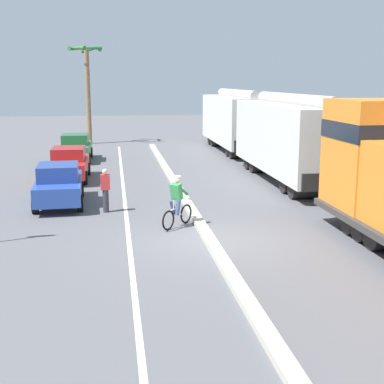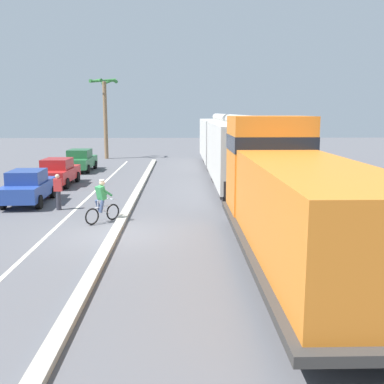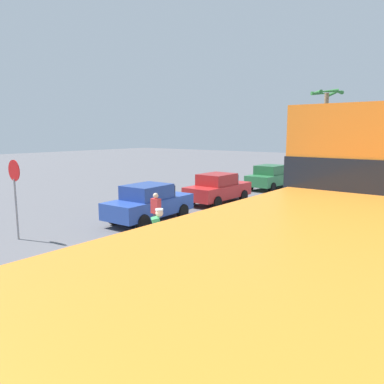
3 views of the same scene
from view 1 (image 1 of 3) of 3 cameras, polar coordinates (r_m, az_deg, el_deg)
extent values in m
plane|color=#56565B|center=(16.31, 1.78, -5.21)|extent=(120.00, 120.00, 0.00)
cube|color=#B2AD9E|center=(22.04, -0.95, -0.49)|extent=(0.36, 36.00, 0.16)
cube|color=silver|center=(21.88, -7.20, -0.87)|extent=(0.14, 36.00, 0.01)
cube|color=orange|center=(18.02, 19.35, 3.73)|extent=(2.80, 2.80, 3.50)
cube|color=black|center=(17.93, 19.53, 6.22)|extent=(2.83, 2.83, 0.56)
cylinder|color=black|center=(18.02, 19.53, -2.60)|extent=(2.40, 1.00, 1.00)
cube|color=beige|center=(25.92, 10.52, 5.81)|extent=(2.90, 10.40, 3.10)
cylinder|color=#AAA7A1|center=(25.80, 10.67, 9.63)|extent=(0.60, 9.88, 0.60)
cube|color=black|center=(31.04, 7.33, 4.64)|extent=(2.61, 0.10, 0.70)
cube|color=black|center=(21.24, 14.93, 1.04)|extent=(2.61, 0.10, 0.70)
cylinder|color=black|center=(29.70, 8.07, 3.33)|extent=(2.46, 0.90, 0.90)
cylinder|color=black|center=(28.66, 8.68, 3.00)|extent=(2.46, 0.90, 0.90)
cylinder|color=black|center=(23.67, 12.44, 1.01)|extent=(2.46, 0.90, 0.90)
cylinder|color=black|center=(22.67, 13.41, 0.49)|extent=(2.46, 0.90, 0.90)
cube|color=beige|center=(37.05, 4.72, 7.71)|extent=(2.90, 10.40, 3.10)
cylinder|color=#ACAAA3|center=(36.97, 4.77, 10.39)|extent=(0.60, 9.88, 0.60)
cube|color=black|center=(42.26, 3.09, 6.61)|extent=(2.61, 0.10, 0.70)
cube|color=black|center=(32.09, 6.80, 4.89)|extent=(2.61, 0.10, 0.70)
cylinder|color=black|center=(40.87, 3.49, 5.72)|extent=(2.46, 0.90, 0.90)
cylinder|color=black|center=(39.80, 3.81, 5.55)|extent=(2.46, 0.90, 0.90)
cylinder|color=black|center=(34.63, 5.67, 4.58)|extent=(2.46, 0.90, 0.90)
cylinder|color=black|center=(33.57, 6.13, 4.35)|extent=(2.46, 0.90, 0.90)
cube|color=#28479E|center=(21.47, -13.99, 0.44)|extent=(1.88, 4.27, 0.70)
cube|color=navy|center=(21.21, -14.10, 2.08)|extent=(1.58, 1.96, 0.60)
cube|color=#1E232D|center=(22.20, -13.96, 2.38)|extent=(1.43, 0.18, 0.51)
cylinder|color=black|center=(22.87, -15.80, 0.13)|extent=(0.25, 0.65, 0.64)
cylinder|color=black|center=(22.78, -11.76, 0.29)|extent=(0.25, 0.65, 0.64)
cylinder|color=black|center=(20.34, -16.39, -1.33)|extent=(0.25, 0.65, 0.64)
cylinder|color=black|center=(20.24, -11.84, -1.16)|extent=(0.25, 0.65, 0.64)
cube|color=red|center=(26.69, -12.94, 2.66)|extent=(1.74, 4.22, 0.70)
cube|color=maroon|center=(26.45, -13.04, 4.00)|extent=(1.52, 1.91, 0.60)
cube|color=#1E232D|center=(27.44, -12.85, 4.18)|extent=(1.43, 0.13, 0.51)
cylinder|color=black|center=(28.10, -14.32, 2.32)|extent=(0.23, 0.64, 0.64)
cylinder|color=black|center=(27.96, -11.03, 2.43)|extent=(0.23, 0.64, 0.64)
cylinder|color=black|center=(25.55, -14.96, 1.37)|extent=(0.23, 0.64, 0.64)
cylinder|color=black|center=(25.40, -11.34, 1.48)|extent=(0.23, 0.64, 0.64)
cube|color=#286B3D|center=(33.13, -12.28, 4.43)|extent=(1.75, 4.22, 0.70)
cube|color=#225B34|center=(32.91, -12.35, 5.52)|extent=(1.52, 1.92, 0.60)
cube|color=#1E232D|center=(33.91, -12.22, 5.62)|extent=(1.43, 0.14, 0.51)
cylinder|color=black|center=(34.54, -13.43, 4.08)|extent=(0.23, 0.64, 0.64)
cylinder|color=black|center=(34.41, -10.75, 4.17)|extent=(0.23, 0.64, 0.64)
cylinder|color=black|center=(31.97, -13.88, 3.46)|extent=(0.23, 0.64, 0.64)
cylinder|color=black|center=(31.84, -10.98, 3.55)|extent=(0.23, 0.64, 0.64)
torus|color=black|center=(18.19, -0.64, -2.33)|extent=(0.48, 0.54, 0.66)
torus|color=black|center=(17.35, -2.55, -3.04)|extent=(0.48, 0.54, 0.66)
cylinder|color=silver|center=(17.70, -1.58, -1.74)|extent=(0.56, 0.63, 0.05)
cylinder|color=silver|center=(17.82, -1.39, -2.24)|extent=(0.35, 0.39, 0.36)
cylinder|color=silver|center=(17.49, -1.98, -1.40)|extent=(0.04, 0.04, 0.30)
cylinder|color=silver|center=(18.00, -0.78, -0.68)|extent=(0.39, 0.34, 0.04)
cylinder|color=#38476B|center=(17.64, -2.06, -1.61)|extent=(0.30, 0.32, 0.52)
cylinder|color=#38476B|center=(17.53, -1.53, -1.70)|extent=(0.28, 0.29, 0.52)
cube|color=#338C4C|center=(17.53, -1.68, 0.04)|extent=(0.47, 0.47, 0.57)
sphere|color=beige|center=(17.51, -1.56, 1.33)|extent=(0.22, 0.22, 0.22)
cylinder|color=white|center=(17.49, -1.56, 1.65)|extent=(0.22, 0.22, 0.05)
cylinder|color=#338C4C|center=(17.78, -1.74, 0.21)|extent=(0.37, 0.41, 0.36)
cylinder|color=#338C4C|center=(17.61, -0.88, 0.10)|extent=(0.37, 0.41, 0.36)
cylinder|color=#846647|center=(41.83, -11.02, 9.89)|extent=(0.36, 0.36, 7.05)
cone|color=#2D7033|center=(41.76, -9.95, 14.84)|extent=(0.49, 1.83, 0.34)
cone|color=#2D7033|center=(42.65, -10.58, 14.75)|extent=(1.77, 1.14, 0.61)
cone|color=#2D7033|center=(42.46, -12.17, 14.70)|extent=(1.36, 1.62, 0.35)
cone|color=#2D7033|center=(41.30, -12.20, 14.79)|extent=(1.47, 1.54, 0.39)
cone|color=#2D7033|center=(41.01, -10.88, 14.87)|extent=(1.82, 0.86, 0.36)
cylinder|color=#33333D|center=(19.94, -9.18, -0.94)|extent=(0.22, 0.22, 0.85)
cube|color=red|center=(19.80, -9.24, 1.05)|extent=(0.34, 0.22, 0.56)
sphere|color=beige|center=(19.73, -9.28, 2.16)|extent=(0.20, 0.20, 0.20)
camera|label=2|loc=(5.18, 85.43, -3.77)|focal=42.00mm
camera|label=3|loc=(13.24, 35.26, 5.64)|focal=35.00mm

